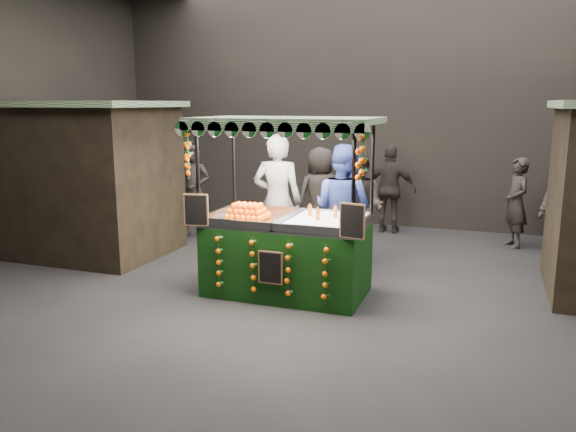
% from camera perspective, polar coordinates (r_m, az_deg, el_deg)
% --- Properties ---
extents(ground, '(12.00, 12.00, 0.00)m').
position_cam_1_polar(ground, '(7.64, 2.20, -8.30)').
color(ground, black).
rests_on(ground, ground).
extents(market_hall, '(12.10, 10.10, 5.05)m').
position_cam_1_polar(market_hall, '(7.25, 2.41, 17.78)').
color(market_hall, black).
rests_on(market_hall, ground).
extents(neighbour_stall_left, '(3.00, 2.20, 2.60)m').
position_cam_1_polar(neighbour_stall_left, '(10.32, -19.93, 3.65)').
color(neighbour_stall_left, black).
rests_on(neighbour_stall_left, ground).
extents(juice_stall, '(2.46, 1.45, 2.38)m').
position_cam_1_polar(juice_stall, '(7.62, -0.14, -2.54)').
color(juice_stall, black).
rests_on(juice_stall, ground).
extents(vendor_grey, '(0.83, 0.61, 2.11)m').
position_cam_1_polar(vendor_grey, '(8.83, -1.07, 1.47)').
color(vendor_grey, gray).
rests_on(vendor_grey, ground).
extents(vendor_blue, '(1.15, 1.01, 1.98)m').
position_cam_1_polar(vendor_blue, '(8.54, 5.52, 0.63)').
color(vendor_blue, navy).
rests_on(vendor_blue, ground).
extents(shopper_0, '(0.70, 0.51, 1.78)m').
position_cam_1_polar(shopper_0, '(11.05, -9.49, 2.45)').
color(shopper_0, '#292321').
rests_on(shopper_0, ground).
extents(shopper_1, '(1.07, 0.95, 1.85)m').
position_cam_1_polar(shopper_1, '(9.03, 7.09, 0.75)').
color(shopper_1, '#2A2422').
rests_on(shopper_1, ground).
extents(shopper_2, '(1.05, 0.48, 1.76)m').
position_cam_1_polar(shopper_2, '(11.47, 10.28, 2.68)').
color(shopper_2, '#2A2422').
rests_on(shopper_2, ground).
extents(shopper_3, '(1.41, 1.18, 1.90)m').
position_cam_1_polar(shopper_3, '(11.04, 26.67, 1.68)').
color(shopper_3, '#2E2925').
rests_on(shopper_3, ground).
extents(shopper_4, '(1.04, 1.01, 1.79)m').
position_cam_1_polar(shopper_4, '(10.29, 3.24, 1.98)').
color(shopper_4, '#2E2925').
rests_on(shopper_4, ground).
extents(shopper_6, '(0.59, 0.70, 1.62)m').
position_cam_1_polar(shopper_6, '(10.92, 22.02, 1.24)').
color(shopper_6, '#2A2422').
rests_on(shopper_6, ground).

